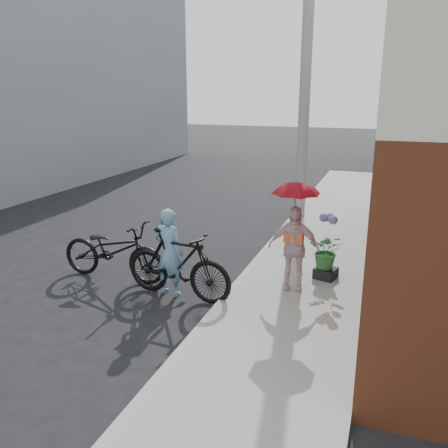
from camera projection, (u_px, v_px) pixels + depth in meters
The scene contains 11 objects.
ground at pixel (165, 304), 7.90m from camera, with size 80.00×80.00×0.00m, color black.
sidewalk at pixel (311, 274), 9.02m from camera, with size 2.20×24.00×0.12m, color gray.
curb at pixel (253, 267), 9.39m from camera, with size 0.12×24.00×0.12m, color #9E9E99.
utility_pole at pixel (305, 87), 12.03m from camera, with size 0.28×0.28×7.00m, color #9E9E99.
officer at pixel (169, 252), 8.08m from camera, with size 0.56×0.37×1.54m, color #6996BB.
bike_left at pixel (113, 250), 8.80m from camera, with size 0.75×2.14×1.12m, color black.
bike_right at pixel (178, 264), 7.99m from camera, with size 0.56×1.99×1.20m, color black.
kimono_woman at pixel (293, 248), 8.03m from camera, with size 0.86×0.36×1.47m, color silver.
parasol at pixel (296, 186), 7.74m from camera, with size 0.77×0.77×0.68m, color red.
planter at pixel (326, 273), 8.65m from camera, with size 0.36×0.36×0.19m, color black.
potted_plant at pixel (327, 251), 8.53m from camera, with size 0.60×0.52×0.67m, color #2D7235.
Camera 1 is at (3.36, -6.49, 3.43)m, focal length 38.00 mm.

